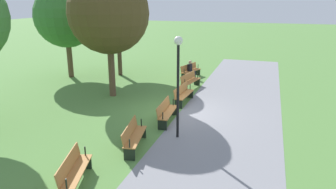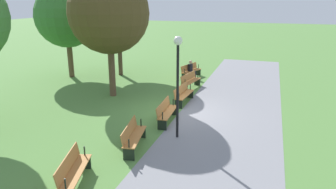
{
  "view_description": "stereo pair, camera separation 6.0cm",
  "coord_description": "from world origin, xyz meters",
  "px_view_note": "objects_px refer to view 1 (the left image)",
  "views": [
    {
      "loc": [
        13.42,
        3.85,
        5.11
      ],
      "look_at": [
        0.0,
        -0.48,
        0.8
      ],
      "focal_mm": 33.65,
      "sensor_mm": 36.0,
      "label": 1
    },
    {
      "loc": [
        13.41,
        3.91,
        5.11
      ],
      "look_at": [
        0.0,
        -0.48,
        0.8
      ],
      "focal_mm": 33.65,
      "sensor_mm": 36.0,
      "label": 2
    }
  ],
  "objects_px": {
    "tree_2": "(66,16)",
    "bench_5": "(74,170)",
    "bench_3": "(166,111)",
    "tree_0": "(117,9)",
    "bench_1": "(190,80)",
    "bench_2": "(183,94)",
    "person_seated": "(191,69)",
    "lamp_post": "(178,68)",
    "bench_0": "(190,70)",
    "bench_4": "(133,136)",
    "tree_4": "(109,13)"
  },
  "relations": [
    {
      "from": "bench_4",
      "to": "person_seated",
      "type": "bearing_deg",
      "value": 172.63
    },
    {
      "from": "bench_1",
      "to": "tree_0",
      "type": "relative_size",
      "value": 0.31
    },
    {
      "from": "bench_3",
      "to": "bench_4",
      "type": "height_order",
      "value": "same"
    },
    {
      "from": "bench_1",
      "to": "bench_0",
      "type": "bearing_deg",
      "value": -155.97
    },
    {
      "from": "bench_0",
      "to": "person_seated",
      "type": "relative_size",
      "value": 1.65
    },
    {
      "from": "bench_4",
      "to": "tree_0",
      "type": "height_order",
      "value": "tree_0"
    },
    {
      "from": "bench_4",
      "to": "tree_4",
      "type": "relative_size",
      "value": 0.3
    },
    {
      "from": "tree_2",
      "to": "bench_5",
      "type": "bearing_deg",
      "value": 34.69
    },
    {
      "from": "person_seated",
      "to": "bench_1",
      "type": "bearing_deg",
      "value": 29.72
    },
    {
      "from": "tree_0",
      "to": "bench_0",
      "type": "bearing_deg",
      "value": 99.59
    },
    {
      "from": "bench_0",
      "to": "tree_2",
      "type": "xyz_separation_m",
      "value": [
        2.31,
        -7.77,
        3.53
      ]
    },
    {
      "from": "person_seated",
      "to": "tree_2",
      "type": "height_order",
      "value": "tree_2"
    },
    {
      "from": "bench_2",
      "to": "tree_4",
      "type": "distance_m",
      "value": 5.59
    },
    {
      "from": "bench_3",
      "to": "bench_4",
      "type": "distance_m",
      "value": 2.74
    },
    {
      "from": "bench_3",
      "to": "tree_0",
      "type": "relative_size",
      "value": 0.3
    },
    {
      "from": "bench_2",
      "to": "bench_5",
      "type": "relative_size",
      "value": 0.99
    },
    {
      "from": "bench_3",
      "to": "person_seated",
      "type": "xyz_separation_m",
      "value": [
        -7.96,
        -0.88,
        0.16
      ]
    },
    {
      "from": "bench_0",
      "to": "bench_1",
      "type": "xyz_separation_m",
      "value": [
        2.67,
        0.65,
        0.0
      ]
    },
    {
      "from": "bench_5",
      "to": "tree_2",
      "type": "xyz_separation_m",
      "value": [
        -11.22,
        -7.77,
        3.53
      ]
    },
    {
      "from": "bench_4",
      "to": "person_seated",
      "type": "relative_size",
      "value": 1.65
    },
    {
      "from": "tree_4",
      "to": "bench_1",
      "type": "bearing_deg",
      "value": 126.57
    },
    {
      "from": "bench_3",
      "to": "person_seated",
      "type": "relative_size",
      "value": 1.63
    },
    {
      "from": "person_seated",
      "to": "lamp_post",
      "type": "bearing_deg",
      "value": 28.02
    },
    {
      "from": "bench_1",
      "to": "bench_5",
      "type": "distance_m",
      "value": 10.88
    },
    {
      "from": "person_seated",
      "to": "bench_5",
      "type": "bearing_deg",
      "value": 16.8
    },
    {
      "from": "lamp_post",
      "to": "bench_4",
      "type": "bearing_deg",
      "value": -41.75
    },
    {
      "from": "bench_3",
      "to": "bench_0",
      "type": "bearing_deg",
      "value": -176.6
    },
    {
      "from": "bench_5",
      "to": "tree_2",
      "type": "height_order",
      "value": "tree_2"
    },
    {
      "from": "bench_1",
      "to": "lamp_post",
      "type": "bearing_deg",
      "value": 20.5
    },
    {
      "from": "bench_2",
      "to": "tree_4",
      "type": "xyz_separation_m",
      "value": [
        -0.01,
        -3.99,
        3.91
      ]
    },
    {
      "from": "tree_0",
      "to": "tree_4",
      "type": "distance_m",
      "value": 4.91
    },
    {
      "from": "bench_5",
      "to": "bench_2",
      "type": "bearing_deg",
      "value": 155.93
    },
    {
      "from": "bench_4",
      "to": "bench_5",
      "type": "relative_size",
      "value": 1.0
    },
    {
      "from": "bench_2",
      "to": "bench_1",
      "type": "bearing_deg",
      "value": -169.71
    },
    {
      "from": "bench_2",
      "to": "bench_5",
      "type": "bearing_deg",
      "value": -3.4
    },
    {
      "from": "bench_2",
      "to": "lamp_post",
      "type": "relative_size",
      "value": 0.51
    },
    {
      "from": "bench_4",
      "to": "tree_0",
      "type": "distance_m",
      "value": 12.11
    },
    {
      "from": "bench_1",
      "to": "bench_3",
      "type": "distance_m",
      "value": 5.48
    },
    {
      "from": "bench_2",
      "to": "tree_2",
      "type": "bearing_deg",
      "value": -105.99
    },
    {
      "from": "bench_0",
      "to": "bench_2",
      "type": "xyz_separation_m",
      "value": [
        5.39,
        0.98,
        0.0
      ]
    },
    {
      "from": "tree_2",
      "to": "bench_3",
      "type": "bearing_deg",
      "value": 56.31
    },
    {
      "from": "tree_0",
      "to": "tree_4",
      "type": "xyz_separation_m",
      "value": [
        4.57,
        1.79,
        -0.07
      ]
    },
    {
      "from": "bench_1",
      "to": "bench_2",
      "type": "xyz_separation_m",
      "value": [
        2.73,
        0.33,
        0.0
      ]
    },
    {
      "from": "tree_2",
      "to": "tree_4",
      "type": "bearing_deg",
      "value": 57.04
    },
    {
      "from": "bench_2",
      "to": "lamp_post",
      "type": "xyz_separation_m",
      "value": [
        4.1,
        0.9,
        2.22
      ]
    },
    {
      "from": "person_seated",
      "to": "tree_2",
      "type": "distance_m",
      "value": 8.82
    },
    {
      "from": "bench_0",
      "to": "bench_3",
      "type": "relative_size",
      "value": 1.01
    },
    {
      "from": "bench_1",
      "to": "bench_5",
      "type": "height_order",
      "value": "same"
    },
    {
      "from": "tree_2",
      "to": "tree_4",
      "type": "relative_size",
      "value": 0.93
    },
    {
      "from": "lamp_post",
      "to": "bench_0",
      "type": "bearing_deg",
      "value": -168.83
    }
  ]
}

